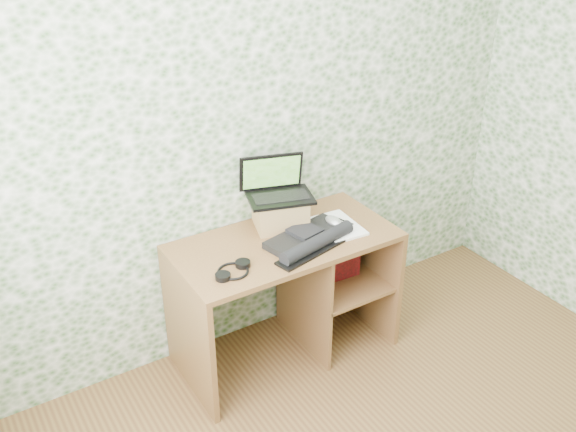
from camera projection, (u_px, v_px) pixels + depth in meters
wall_back at (254, 124)px, 3.36m from camera, size 3.50×0.00×3.50m
desk at (294, 275)px, 3.58m from camera, size 1.20×0.60×0.75m
riser at (280, 212)px, 3.49m from camera, size 0.33×0.30×0.16m
laptop at (277, 187)px, 3.45m from camera, size 0.40×0.34×0.23m
keyboard at (310, 239)px, 3.35m from camera, size 0.53×0.37×0.07m
headphones at (233, 271)px, 3.12m from camera, size 0.21×0.20×0.03m
notepad at (337, 226)px, 3.51m from camera, size 0.23×0.32×0.01m
mouse at (333, 223)px, 3.49m from camera, size 0.09×0.12×0.04m
pen at (343, 220)px, 3.54m from camera, size 0.05×0.13×0.01m
red_box at (336, 253)px, 3.64m from camera, size 0.28×0.11×0.33m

